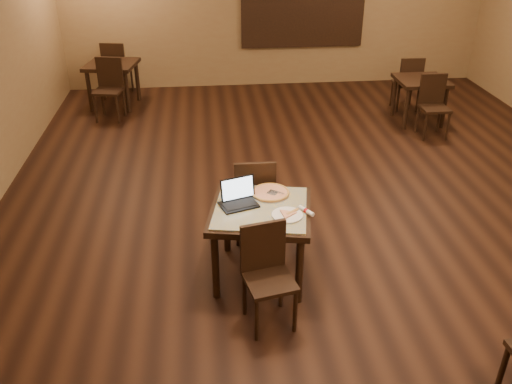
{
  "coord_description": "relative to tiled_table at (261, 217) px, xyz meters",
  "views": [
    {
      "loc": [
        -1.45,
        -5.46,
        3.29
      ],
      "look_at": [
        -1.0,
        -1.02,
        0.85
      ],
      "focal_mm": 38.0,
      "sensor_mm": 36.0,
      "label": 1
    }
  ],
  "objects": [
    {
      "name": "wall_back",
      "position": [
        0.97,
        6.16,
        0.84
      ],
      "size": [
        8.0,
        0.02,
        3.0
      ],
      "primitive_type": "cube",
      "color": "olive",
      "rests_on": "ground"
    },
    {
      "name": "pizza_slice",
      "position": [
        0.22,
        -0.18,
        0.13
      ],
      "size": [
        0.26,
        0.26,
        0.02
      ],
      "primitive_type": null,
      "rotation": [
        0.0,
        0.0,
        0.69
      ],
      "color": "#F9E4A6",
      "rests_on": "plate"
    },
    {
      "name": "other_table_a_chair_near",
      "position": [
        3.02,
        3.31,
        -0.13
      ],
      "size": [
        0.41,
        0.41,
        0.94
      ],
      "rotation": [
        0.0,
        0.0,
        -0.01
      ],
      "color": "black",
      "rests_on": "ground"
    },
    {
      "name": "pizza_whole",
      "position": [
        0.12,
        0.24,
        0.12
      ],
      "size": [
        0.37,
        0.37,
        0.03
      ],
      "color": "#F9E4A6",
      "rests_on": "pizza_pan"
    },
    {
      "name": "chair_main_far",
      "position": [
        -0.0,
        0.61,
        -0.11
      ],
      "size": [
        0.43,
        0.43,
        0.97
      ],
      "rotation": [
        0.0,
        0.0,
        3.13
      ],
      "color": "black",
      "rests_on": "ground"
    },
    {
      "name": "spatula",
      "position": [
        0.14,
        0.22,
        0.13
      ],
      "size": [
        0.23,
        0.2,
        0.01
      ],
      "primitive_type": "cube",
      "rotation": [
        0.0,
        0.0,
        0.96
      ],
      "color": "silver",
      "rests_on": "pizza_whole"
    },
    {
      "name": "other_table_b",
      "position": [
        -2.03,
        5.16,
        -0.02
      ],
      "size": [
        0.95,
        0.95,
        0.77
      ],
      "rotation": [
        0.0,
        0.0,
        -0.18
      ],
      "color": "black",
      "rests_on": "ground"
    },
    {
      "name": "tiled_table",
      "position": [
        0.0,
        0.0,
        0.0
      ],
      "size": [
        1.08,
        1.08,
        0.76
      ],
      "rotation": [
        0.0,
        0.0,
        -0.19
      ],
      "color": "black",
      "rests_on": "ground"
    },
    {
      "name": "other_table_a_chair_far",
      "position": [
        3.02,
        4.41,
        -0.13
      ],
      "size": [
        0.41,
        0.41,
        0.94
      ],
      "rotation": [
        0.0,
        0.0,
        3.13
      ],
      "color": "black",
      "rests_on": "ground"
    },
    {
      "name": "ground",
      "position": [
        0.97,
        1.16,
        -0.66
      ],
      "size": [
        10.0,
        10.0,
        0.0
      ],
      "primitive_type": "plane",
      "color": "black",
      "rests_on": "ground"
    },
    {
      "name": "mural",
      "position": [
        1.47,
        6.12,
        0.89
      ],
      "size": [
        2.34,
        0.05,
        1.64
      ],
      "color": "#295897",
      "rests_on": "wall_back"
    },
    {
      "name": "other_table_b_chair_far",
      "position": [
        -2.05,
        5.74,
        -0.1
      ],
      "size": [
        0.5,
        0.5,
        1.0
      ],
      "rotation": [
        0.0,
        0.0,
        2.96
      ],
      "color": "black",
      "rests_on": "ground"
    },
    {
      "name": "plate",
      "position": [
        0.22,
        -0.18,
        0.11
      ],
      "size": [
        0.28,
        0.28,
        0.02
      ],
      "primitive_type": "cylinder",
      "color": "white",
      "rests_on": "tiled_table"
    },
    {
      "name": "chair_main_near",
      "position": [
        -0.02,
        -0.62,
        -0.14
      ],
      "size": [
        0.47,
        0.47,
        0.92
      ],
      "rotation": [
        0.0,
        0.0,
        0.22
      ],
      "color": "black",
      "rests_on": "ground"
    },
    {
      "name": "napkin_roll",
      "position": [
        0.4,
        -0.14,
        0.12
      ],
      "size": [
        0.13,
        0.17,
        0.04
      ],
      "rotation": [
        0.0,
        0.0,
        0.57
      ],
      "color": "white",
      "rests_on": "tiled_table"
    },
    {
      "name": "pizza_pan",
      "position": [
        0.12,
        0.24,
        0.11
      ],
      "size": [
        0.37,
        0.37,
        0.01
      ],
      "primitive_type": "cylinder",
      "color": "silver",
      "rests_on": "tiled_table"
    },
    {
      "name": "laptop",
      "position": [
        -0.2,
        0.1,
        0.16
      ],
      "size": [
        0.39,
        0.36,
        0.23
      ],
      "rotation": [
        0.0,
        0.0,
        0.32
      ],
      "color": "black",
      "rests_on": "tiled_table"
    },
    {
      "name": "other_table_a",
      "position": [
        3.02,
        3.86,
        -0.06
      ],
      "size": [
        0.78,
        0.78,
        0.73
      ],
      "rotation": [
        0.0,
        0.0,
        -0.01
      ],
      "color": "black",
      "rests_on": "ground"
    },
    {
      "name": "other_table_b_chair_near",
      "position": [
        -2.02,
        4.58,
        -0.1
      ],
      "size": [
        0.5,
        0.5,
        1.0
      ],
      "rotation": [
        0.0,
        0.0,
        -0.18
      ],
      "color": "black",
      "rests_on": "ground"
    }
  ]
}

